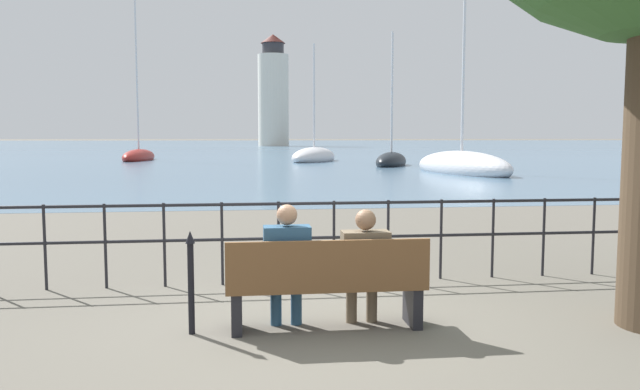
% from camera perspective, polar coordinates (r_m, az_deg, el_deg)
% --- Properties ---
extents(ground_plane, '(1000.00, 1000.00, 0.00)m').
position_cam_1_polar(ground_plane, '(6.24, 0.57, -12.05)').
color(ground_plane, '#605B51').
extents(harbor_water, '(600.00, 300.00, 0.01)m').
position_cam_1_polar(harbor_water, '(165.88, -6.75, 4.67)').
color(harbor_water, slate).
rests_on(harbor_water, ground_plane).
extents(park_bench, '(1.93, 0.45, 0.90)m').
position_cam_1_polar(park_bench, '(6.06, 0.66, -8.27)').
color(park_bench, brown).
rests_on(park_bench, ground_plane).
extents(seated_person_left, '(0.45, 0.35, 1.22)m').
position_cam_1_polar(seated_person_left, '(6.04, -3.04, -6.03)').
color(seated_person_left, navy).
rests_on(seated_person_left, ground_plane).
extents(seated_person_right, '(0.46, 0.35, 1.16)m').
position_cam_1_polar(seated_person_right, '(6.15, 4.10, -6.10)').
color(seated_person_right, brown).
rests_on(seated_person_right, ground_plane).
extents(promenade_railing, '(13.52, 0.04, 1.05)m').
position_cam_1_polar(promenade_railing, '(7.95, -1.25, -3.13)').
color(promenade_railing, black).
rests_on(promenade_railing, ground_plane).
extents(closed_umbrella, '(0.09, 0.09, 0.99)m').
position_cam_1_polar(closed_umbrella, '(6.04, -11.72, -7.33)').
color(closed_umbrella, black).
rests_on(closed_umbrella, ground_plane).
extents(sailboat_0, '(3.74, 8.57, 10.88)m').
position_cam_1_polar(sailboat_0, '(32.64, 12.81, 2.58)').
color(sailboat_0, silver).
rests_on(sailboat_0, ground_plane).
extents(sailboat_1, '(3.75, 5.57, 8.85)m').
position_cam_1_polar(sailboat_1, '(40.37, 6.54, 3.11)').
color(sailboat_1, black).
rests_on(sailboat_1, ground_plane).
extents(sailboat_2, '(5.22, 7.49, 9.23)m').
position_cam_1_polar(sailboat_2, '(47.23, -0.55, 3.50)').
color(sailboat_2, silver).
rests_on(sailboat_2, ground_plane).
extents(sailboat_3, '(2.43, 7.28, 12.90)m').
position_cam_1_polar(sailboat_3, '(51.24, -16.23, 3.44)').
color(sailboat_3, maroon).
rests_on(sailboat_3, ground_plane).
extents(harbor_lighthouse, '(6.08, 6.08, 21.97)m').
position_cam_1_polar(harbor_lighthouse, '(125.55, -4.29, 9.15)').
color(harbor_lighthouse, silver).
rests_on(harbor_lighthouse, ground_plane).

